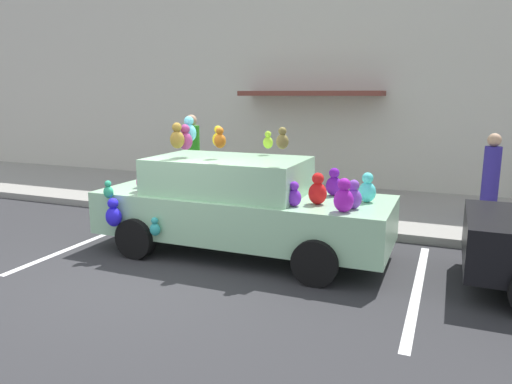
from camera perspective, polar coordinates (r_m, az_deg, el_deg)
The scene contains 9 objects.
ground_plane at distance 7.05m, azimuth -12.76°, elevation -9.75°, with size 60.00×60.00×0.00m, color #2D2D30.
sidewalk at distance 11.30m, azimuth 1.86°, elevation -0.97°, with size 24.00×4.00×0.15m, color gray.
storefront_building at distance 13.07m, azimuth 5.37°, elevation 14.45°, with size 24.00×1.25×6.40m.
parking_stripe_front at distance 6.82m, azimuth 18.69°, elevation -10.79°, with size 0.12×3.60×0.01m, color silver.
parking_stripe_rear at distance 8.94m, azimuth -19.28°, elevation -5.51°, with size 0.12×3.60×0.01m, color silver.
plush_covered_car at distance 7.61m, azimuth -2.14°, elevation -1.50°, with size 4.67×1.98×2.19m.
teddy_bear_on_sidewalk at distance 10.36m, azimuth -7.99°, elevation -0.05°, with size 0.35×0.29×0.67m.
pedestrian_near_shopfront at distance 11.07m, azimuth -7.61°, elevation 3.83°, with size 0.36×0.36×1.93m.
pedestrian_walking_past at distance 10.20m, azimuth 26.19°, elevation 1.43°, with size 0.31×0.31×1.66m.
Camera 1 is at (3.85, -5.33, 2.53)m, focal length 33.54 mm.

